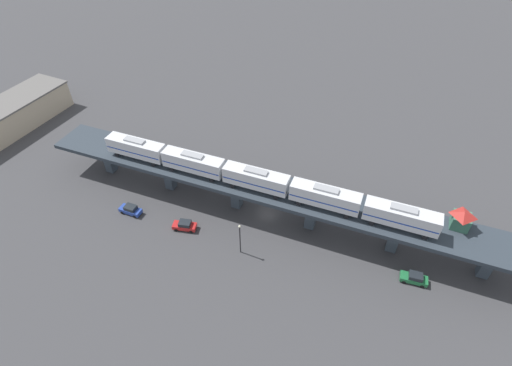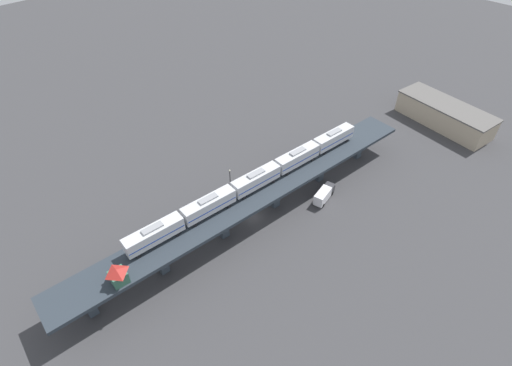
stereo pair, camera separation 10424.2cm
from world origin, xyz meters
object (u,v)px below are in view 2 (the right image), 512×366
street_car_blue (302,154)px  subway_train (256,179)px  street_car_green (131,261)px  signal_hut (118,275)px  street_lamp (230,179)px  delivery_truck (324,194)px  street_car_red (270,172)px  warehouse_building (445,114)px

street_car_blue → subway_train: bearing=-75.0°
street_car_green → street_car_blue: bearing=89.7°
signal_hut → street_lamp: bearing=106.5°
street_car_green → street_car_blue: same height
street_car_green → street_car_blue: (0.29, 52.95, 0.00)m
subway_train → street_car_blue: subway_train is taller
street_car_blue → delivery_truck: size_ratio=0.60×
signal_hut → street_car_red: 47.80m
warehouse_building → delivery_truck: bearing=-94.3°
subway_train → street_car_red: bearing=120.6°
street_car_red → street_lamp: bearing=-100.4°
street_car_green → delivery_truck: size_ratio=0.59×
delivery_truck → signal_hut: bearing=-98.8°
street_car_red → subway_train: bearing=-59.4°
subway_train → signal_hut: size_ratio=18.04×
street_car_red → delivery_truck: (15.68, 2.62, 0.82)m
street_car_red → signal_hut: bearing=-80.1°
street_car_green → warehouse_building: bearing=78.7°
street_car_green → street_car_red: same height
street_car_green → warehouse_building: warehouse_building is taller
street_car_blue → warehouse_building: 47.24m
signal_hut → street_lamp: size_ratio=0.50×
street_car_red → warehouse_building: 58.45m
street_lamp → street_car_green: bearing=-85.1°
street_car_blue → delivery_truck: 17.60m
delivery_truck → warehouse_building: bearing=85.7°
street_car_red → street_car_blue: bearing=86.7°
delivery_truck → warehouse_building: warehouse_building is taller
subway_train → warehouse_building: (12.60, 66.82, -6.30)m
delivery_truck → street_lamp: 23.01m
subway_train → street_car_green: size_ratio=14.19×
street_car_red → delivery_truck: delivery_truck is taller
delivery_truck → street_lamp: street_lamp is taller
street_car_blue → street_car_red: bearing=-93.3°
warehouse_building → signal_hut: bearing=-96.5°
street_car_blue → street_lamp: 23.92m
subway_train → warehouse_building: size_ratio=2.10×
warehouse_building → subway_train: bearing=-100.7°
signal_hut → warehouse_building: signal_hut is taller
street_car_red → street_car_green: bearing=-89.5°
street_car_blue → warehouse_building: warehouse_building is taller
signal_hut → warehouse_building: size_ratio=0.12×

